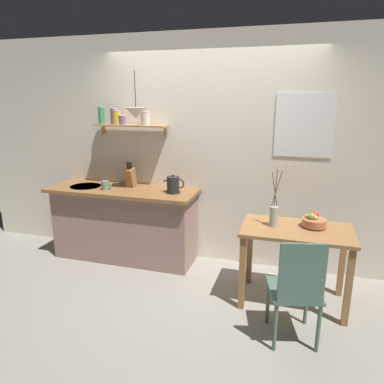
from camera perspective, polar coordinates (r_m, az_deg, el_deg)
The scene contains 12 objects.
ground_plane at distance 4.12m, azimuth 0.35°, elevation -13.86°, with size 14.00×14.00×0.00m, color gray.
back_wall at distance 4.24m, azimuth 5.52°, elevation 6.29°, with size 6.80×0.11×2.70m.
kitchen_counter at distance 4.55m, azimuth -10.72°, elevation -4.89°, with size 1.83×0.63×0.91m.
wall_shelf at distance 4.45m, azimuth -10.63°, elevation 11.16°, with size 0.93×0.20×0.34m.
dining_table at distance 3.60m, azimuth 16.24°, elevation -7.64°, with size 1.03×0.62×0.78m.
dining_chair_near at distance 3.07m, azimuth 16.36°, elevation -14.39°, with size 0.49×0.51×0.94m.
fruit_bowl at distance 3.61m, azimuth 18.86°, elevation -4.43°, with size 0.23×0.23×0.15m.
twig_vase at distance 3.52m, azimuth 12.94°, elevation -3.61°, with size 0.10×0.08×0.56m.
electric_kettle at distance 4.11m, azimuth -3.01°, elevation 1.16°, with size 0.25×0.17×0.21m.
knife_block at distance 4.42m, azimuth -9.78°, elevation 2.36°, with size 0.09×0.17×0.32m.
coffee_mug_by_sink at distance 4.39m, azimuth -13.63°, elevation 1.06°, with size 0.13×0.09×0.10m.
pendant_lamp at distance 4.09m, azimuth -8.94°, elevation 12.40°, with size 0.24×0.24×0.51m.
Camera 1 is at (1.01, -3.46, 1.99)m, focal length 33.43 mm.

